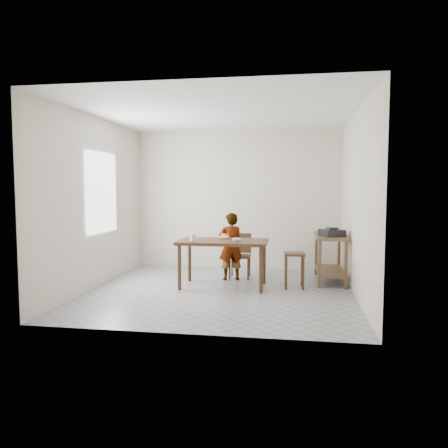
% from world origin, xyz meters
% --- Properties ---
extents(floor, '(4.00, 4.00, 0.04)m').
position_xyz_m(floor, '(0.00, 0.00, -0.02)').
color(floor, gray).
rests_on(floor, ground).
extents(ceiling, '(4.00, 4.00, 0.04)m').
position_xyz_m(ceiling, '(0.00, 0.00, 2.72)').
color(ceiling, white).
rests_on(ceiling, wall_back).
extents(wall_back, '(4.00, 0.04, 2.70)m').
position_xyz_m(wall_back, '(0.00, 2.02, 1.35)').
color(wall_back, beige).
rests_on(wall_back, ground).
extents(wall_front, '(4.00, 0.04, 2.70)m').
position_xyz_m(wall_front, '(0.00, -2.02, 1.35)').
color(wall_front, beige).
rests_on(wall_front, ground).
extents(wall_left, '(0.04, 4.00, 2.70)m').
position_xyz_m(wall_left, '(-2.02, 0.00, 1.35)').
color(wall_left, beige).
rests_on(wall_left, ground).
extents(wall_right, '(0.04, 4.00, 2.70)m').
position_xyz_m(wall_right, '(2.02, 0.00, 1.35)').
color(wall_right, beige).
rests_on(wall_right, ground).
extents(window_pane, '(0.02, 1.10, 1.30)m').
position_xyz_m(window_pane, '(-1.97, 0.20, 1.50)').
color(window_pane, silver).
rests_on(window_pane, wall_left).
extents(dining_table, '(1.40, 0.80, 0.75)m').
position_xyz_m(dining_table, '(0.00, 0.30, 0.38)').
color(dining_table, '#3D2715').
rests_on(dining_table, floor).
extents(prep_counter, '(0.50, 1.20, 0.80)m').
position_xyz_m(prep_counter, '(1.72, 1.00, 0.40)').
color(prep_counter, brown).
rests_on(prep_counter, floor).
extents(child, '(0.49, 0.40, 1.16)m').
position_xyz_m(child, '(0.05, 0.84, 0.58)').
color(child, white).
rests_on(child, floor).
extents(dining_chair, '(0.38, 0.38, 0.77)m').
position_xyz_m(dining_chair, '(0.18, 1.05, 0.39)').
color(dining_chair, '#3D2715').
rests_on(dining_chair, floor).
extents(stool, '(0.33, 0.33, 0.56)m').
position_xyz_m(stool, '(1.12, 0.40, 0.28)').
color(stool, '#3D2715').
rests_on(stool, floor).
extents(glass_tumbler, '(0.10, 0.10, 0.11)m').
position_xyz_m(glass_tumbler, '(-0.46, 0.15, 0.80)').
color(glass_tumbler, silver).
rests_on(glass_tumbler, dining_table).
extents(small_bowl, '(0.17, 0.17, 0.04)m').
position_xyz_m(small_bowl, '(0.23, 0.22, 0.77)').
color(small_bowl, white).
rests_on(small_bowl, dining_table).
extents(banana, '(0.19, 0.14, 0.06)m').
position_xyz_m(banana, '(-0.01, 0.48, 0.78)').
color(banana, yellow).
rests_on(banana, dining_table).
extents(serving_bowl, '(0.23, 0.23, 0.05)m').
position_xyz_m(serving_bowl, '(1.75, 1.19, 0.82)').
color(serving_bowl, white).
rests_on(serving_bowl, prep_counter).
extents(gas_burner, '(0.44, 0.44, 0.11)m').
position_xyz_m(gas_burner, '(1.72, 0.70, 0.86)').
color(gas_burner, black).
rests_on(gas_burner, prep_counter).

